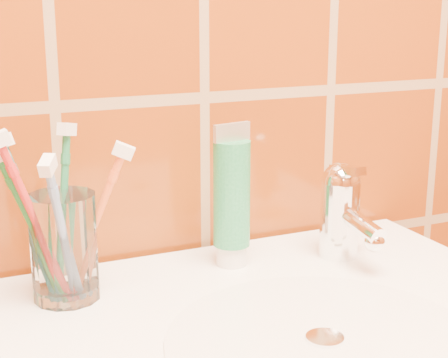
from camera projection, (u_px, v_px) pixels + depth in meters
name	position (u px, v px, depth m)	size (l,w,h in m)	color
glass_tumbler	(65.00, 247.00, 0.72)	(0.07, 0.07, 0.11)	white
toothpaste_tube	(232.00, 200.00, 0.81)	(0.05, 0.04, 0.17)	white
faucet	(342.00, 208.00, 0.84)	(0.05, 0.11, 0.12)	white
toothbrush_0	(63.00, 234.00, 0.68)	(0.05, 0.08, 0.17)	#6C8DC0
toothbrush_1	(95.00, 221.00, 0.73)	(0.09, 0.04, 0.17)	#D75926
toothbrush_2	(32.00, 220.00, 0.72)	(0.07, 0.07, 0.18)	#0D6572
toothbrush_3	(63.00, 211.00, 0.73)	(0.05, 0.05, 0.19)	#1F7447
toothbrush_4	(36.00, 222.00, 0.69)	(0.08, 0.03, 0.19)	#B32626
toothbrush_5	(34.00, 228.00, 0.70)	(0.08, 0.03, 0.18)	#217C38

